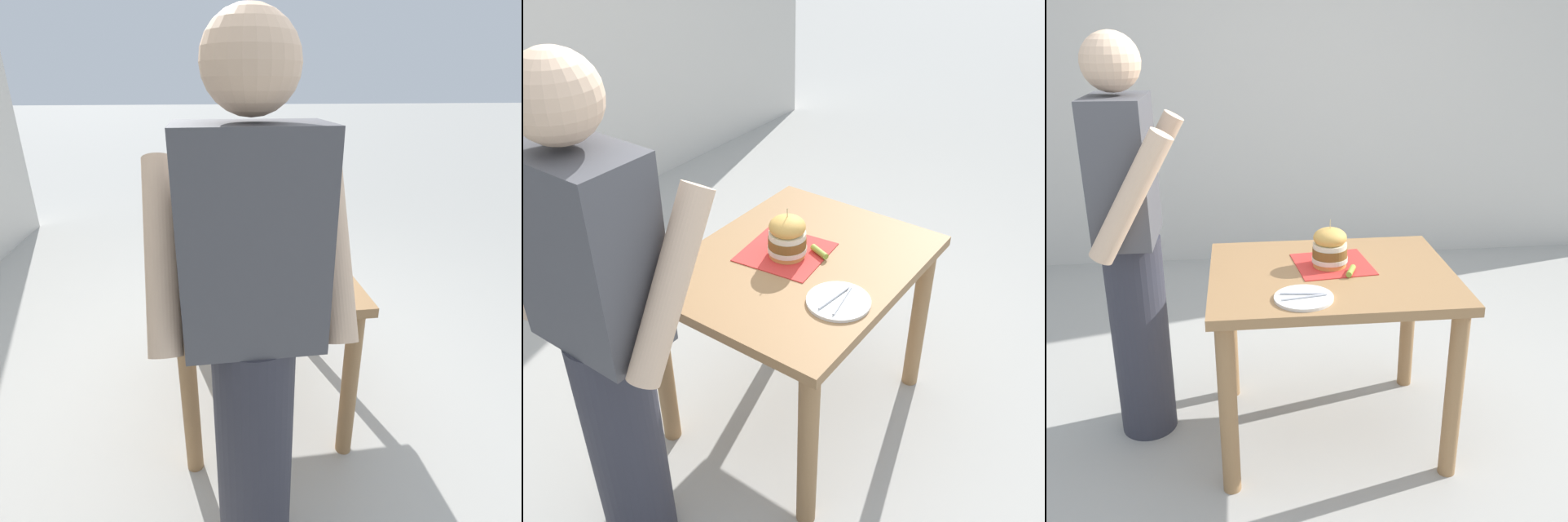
% 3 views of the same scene
% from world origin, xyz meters
% --- Properties ---
extents(ground_plane, '(80.00, 80.00, 0.00)m').
position_xyz_m(ground_plane, '(0.00, 0.00, 0.00)').
color(ground_plane, '#ADAAA3').
extents(patio_table, '(0.79, 0.99, 0.77)m').
position_xyz_m(patio_table, '(0.00, 0.00, 0.63)').
color(patio_table, '#9E7247').
rests_on(patio_table, ground).
extents(serving_paper, '(0.34, 0.34, 0.00)m').
position_xyz_m(serving_paper, '(0.07, -0.02, 0.77)').
color(serving_paper, red).
rests_on(serving_paper, patio_table).
extents(sandwich, '(0.15, 0.15, 0.20)m').
position_xyz_m(sandwich, '(0.06, 0.00, 0.85)').
color(sandwich, gold).
rests_on(sandwich, serving_paper).
extents(pickle_spear, '(0.09, 0.05, 0.02)m').
position_xyz_m(pickle_spear, '(-0.04, -0.07, 0.78)').
color(pickle_spear, '#8EA83D').
rests_on(pickle_spear, serving_paper).
extents(side_plate_with_forks, '(0.22, 0.22, 0.02)m').
position_xyz_m(side_plate_with_forks, '(-0.25, 0.14, 0.77)').
color(side_plate_with_forks, white).
rests_on(side_plate_with_forks, patio_table).
extents(diner_across_table, '(0.55, 0.35, 1.69)m').
position_xyz_m(diner_across_table, '(0.12, 0.80, 0.88)').
color(diner_across_table, '#33333D').
rests_on(diner_across_table, ground).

